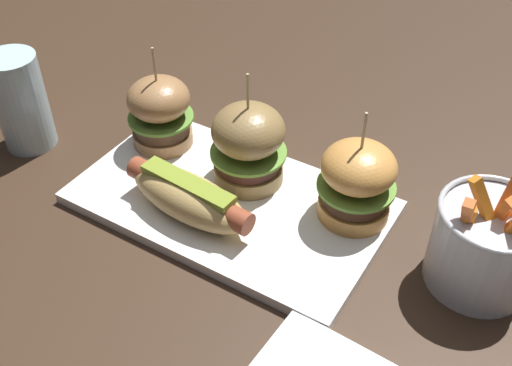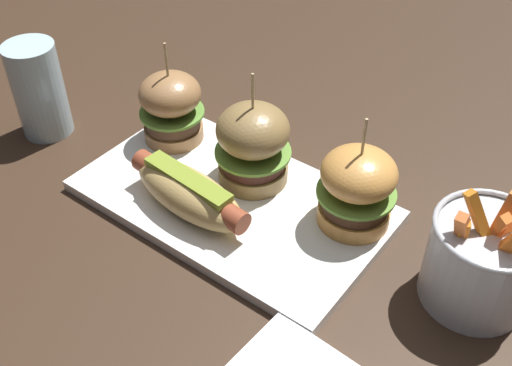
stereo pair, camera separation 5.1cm
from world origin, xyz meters
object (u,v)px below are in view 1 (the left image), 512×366
at_px(hot_dog, 189,197).
at_px(slider_left, 160,112).
at_px(platter_main, 230,202).
at_px(fries_bucket, 486,244).
at_px(slider_center, 247,144).
at_px(water_glass, 21,102).
at_px(slider_right, 357,181).

relative_size(hot_dog, slider_left, 1.23).
height_order(platter_main, fries_bucket, fries_bucket).
height_order(slider_left, fries_bucket, slider_left).
relative_size(slider_center, water_glass, 1.13).
xyz_separation_m(platter_main, slider_center, (-0.00, 0.04, 0.06)).
bearing_deg(fries_bucket, platter_main, -171.60).
bearing_deg(fries_bucket, slider_center, 179.88).
xyz_separation_m(platter_main, hot_dog, (-0.02, -0.05, 0.03)).
xyz_separation_m(slider_left, slider_center, (0.13, -0.00, 0.00)).
distance_m(hot_dog, slider_center, 0.10).
relative_size(platter_main, slider_left, 2.63).
height_order(slider_left, slider_right, same).
distance_m(platter_main, fries_bucket, 0.29).
height_order(slider_center, slider_right, slider_center).
relative_size(platter_main, fries_bucket, 2.64).
height_order(hot_dog, slider_right, slider_right).
bearing_deg(slider_right, platter_main, -159.19).
bearing_deg(slider_left, hot_dog, -39.94).
height_order(platter_main, slider_left, slider_left).
height_order(platter_main, slider_center, slider_center).
distance_m(platter_main, slider_right, 0.16).
xyz_separation_m(slider_left, slider_right, (0.27, 0.01, 0.00)).
bearing_deg(slider_left, water_glass, -154.09).
bearing_deg(platter_main, slider_left, 161.03).
relative_size(hot_dog, slider_center, 1.16).
bearing_deg(platter_main, hot_dog, -116.85).
bearing_deg(slider_right, water_glass, -168.95).
bearing_deg(slider_center, hot_dog, -103.43).
xyz_separation_m(hot_dog, slider_left, (-0.11, 0.09, 0.02)).
bearing_deg(water_glass, fries_bucket, 7.36).
bearing_deg(hot_dog, platter_main, 63.15).
xyz_separation_m(slider_center, water_glass, (-0.30, -0.08, -0.00)).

